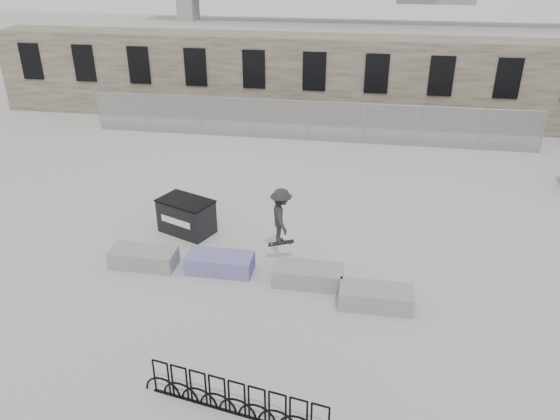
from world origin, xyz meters
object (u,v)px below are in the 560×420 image
object	(u,v)px
planter_center_right	(309,275)
skateboarder	(281,217)
planter_offset	(376,296)
dumpster	(186,216)
planter_far_left	(144,257)
bike_rack	(237,399)
planter_center_left	(220,262)

from	to	relation	value
planter_center_right	skateboarder	size ratio (longest dim) A/B	1.06
planter_offset	dumpster	distance (m)	7.19
planter_far_left	bike_rack	size ratio (longest dim) A/B	0.45
planter_center_left	planter_offset	world-z (taller)	same
planter_center_right	skateboarder	world-z (taller)	skateboarder
dumpster	skateboarder	xyz separation A→B (m)	(3.50, -1.40, 0.98)
planter_offset	planter_far_left	bearing A→B (deg)	172.62
planter_center_left	bike_rack	distance (m)	5.68
planter_offset	planter_center_right	bearing A→B (deg)	158.35
planter_center_left	dumpster	size ratio (longest dim) A/B	0.95
planter_center_right	bike_rack	size ratio (longest dim) A/B	0.45
dumpster	skateboarder	size ratio (longest dim) A/B	1.11
planter_offset	skateboarder	xyz separation A→B (m)	(-2.93, 1.82, 1.29)
planter_center_left	skateboarder	xyz separation A→B (m)	(1.74, 0.83, 1.29)
planter_far_left	planter_center_left	size ratio (longest dim) A/B	1.00
planter_center_left	bike_rack	world-z (taller)	bike_rack
planter_center_right	bike_rack	xyz separation A→B (m)	(-0.89, -5.15, 0.14)
dumpster	skateboarder	distance (m)	3.89
dumpster	bike_rack	size ratio (longest dim) A/B	0.48
bike_rack	planter_far_left	bearing A→B (deg)	128.55
planter_center_right	planter_far_left	bearing A→B (deg)	178.39
planter_center_left	bike_rack	bearing A→B (deg)	-71.20
planter_center_right	planter_offset	world-z (taller)	same
planter_far_left	planter_center_right	distance (m)	5.11
skateboarder	planter_center_left	bearing A→B (deg)	96.87
planter_center_right	dumpster	size ratio (longest dim) A/B	0.95
planter_center_left	dumpster	distance (m)	2.86
dumpster	skateboarder	bearing A→B (deg)	0.79
dumpster	bike_rack	distance (m)	8.41
planter_center_right	bike_rack	distance (m)	5.23
dumpster	bike_rack	bearing A→B (deg)	-42.07
dumpster	planter_far_left	bearing A→B (deg)	-82.58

